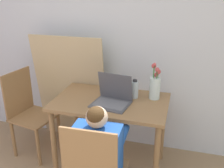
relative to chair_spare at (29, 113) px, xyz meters
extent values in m
cube|color=silver|center=(0.69, 0.48, 0.78)|extent=(6.40, 0.05, 2.50)
cube|color=olive|center=(0.91, -0.04, 0.26)|extent=(1.04, 0.65, 0.03)
cylinder|color=olive|center=(0.44, -0.31, -0.11)|extent=(0.05, 0.05, 0.71)
cylinder|color=olive|center=(1.38, -0.31, -0.11)|extent=(0.05, 0.05, 0.71)
cylinder|color=olive|center=(0.44, 0.23, -0.11)|extent=(0.05, 0.05, 0.71)
cylinder|color=olive|center=(1.38, 0.23, -0.11)|extent=(0.05, 0.05, 0.71)
cube|color=olive|center=(0.99, -0.84, 0.21)|extent=(0.38, 0.03, 0.47)
cube|color=olive|center=(0.07, -0.01, -0.03)|extent=(0.47, 0.47, 0.02)
cube|color=olive|center=(-0.12, 0.02, 0.21)|extent=(0.09, 0.38, 0.47)
cylinder|color=olive|center=(0.20, -0.21, -0.26)|extent=(0.04, 0.04, 0.43)
cylinder|color=olive|center=(0.27, 0.12, -0.26)|extent=(0.04, 0.04, 0.43)
cylinder|color=olive|center=(-0.13, -0.15, -0.26)|extent=(0.04, 0.04, 0.43)
cylinder|color=olive|center=(-0.06, 0.19, -0.26)|extent=(0.04, 0.04, 0.43)
cube|color=#1E4C9E|center=(0.99, -0.65, 0.17)|extent=(0.35, 0.19, 0.38)
sphere|color=beige|center=(0.99, -0.65, 0.44)|extent=(0.15, 0.15, 0.15)
sphere|color=#4C3319|center=(0.99, -0.67, 0.45)|extent=(0.13, 0.13, 0.13)
cylinder|color=navy|center=(1.06, -0.51, -0.01)|extent=(0.10, 0.28, 0.09)
cylinder|color=navy|center=(0.90, -0.51, -0.01)|extent=(0.10, 0.28, 0.09)
cylinder|color=#1E4C9E|center=(1.13, -0.44, 0.19)|extent=(0.06, 0.24, 0.06)
cylinder|color=#1E4C9E|center=(0.83, -0.45, 0.19)|extent=(0.06, 0.24, 0.06)
cube|color=#4C4C51|center=(0.93, -0.13, 0.28)|extent=(0.36, 0.30, 0.01)
cube|color=slate|center=(0.93, -0.13, 0.29)|extent=(0.31, 0.22, 0.00)
cube|color=#4C4C51|center=(0.95, -0.02, 0.41)|extent=(0.33, 0.10, 0.25)
cube|color=black|center=(0.95, -0.02, 0.41)|extent=(0.29, 0.09, 0.22)
cylinder|color=silver|center=(1.29, 0.12, 0.38)|extent=(0.10, 0.10, 0.20)
cylinder|color=#3D7A38|center=(1.31, 0.12, 0.43)|extent=(0.01, 0.01, 0.22)
sphere|color=#CC4C4C|center=(1.31, 0.12, 0.54)|extent=(0.05, 0.05, 0.05)
cylinder|color=#3D7A38|center=(1.29, 0.14, 0.41)|extent=(0.01, 0.01, 0.18)
sphere|color=#CC4C4C|center=(1.29, 0.14, 0.50)|extent=(0.04, 0.04, 0.04)
cylinder|color=#3D7A38|center=(1.27, 0.12, 0.45)|extent=(0.01, 0.01, 0.27)
sphere|color=#CC4C4C|center=(1.27, 0.12, 0.59)|extent=(0.04, 0.04, 0.04)
cylinder|color=#3D7A38|center=(1.28, 0.10, 0.46)|extent=(0.01, 0.01, 0.29)
sphere|color=#CC4C4C|center=(1.28, 0.10, 0.61)|extent=(0.03, 0.03, 0.03)
cylinder|color=#3D7A38|center=(1.30, 0.10, 0.44)|extent=(0.01, 0.01, 0.25)
sphere|color=#CC4C4C|center=(1.30, 0.10, 0.56)|extent=(0.04, 0.04, 0.04)
cylinder|color=silver|center=(1.11, 0.08, 0.36)|extent=(0.07, 0.07, 0.16)
cylinder|color=#262628|center=(1.11, 0.08, 0.45)|extent=(0.04, 0.04, 0.02)
cube|color=tan|center=(0.34, 0.33, 0.16)|extent=(0.80, 0.19, 1.26)
camera|label=1|loc=(1.51, -2.14, 1.30)|focal=42.00mm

